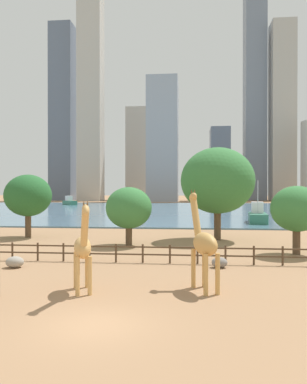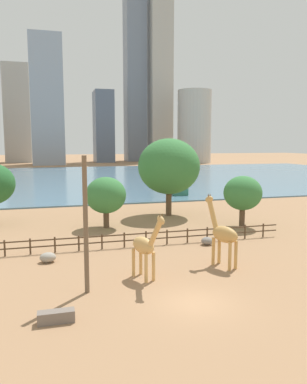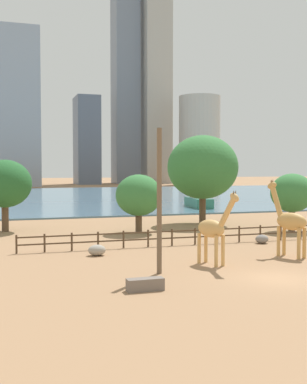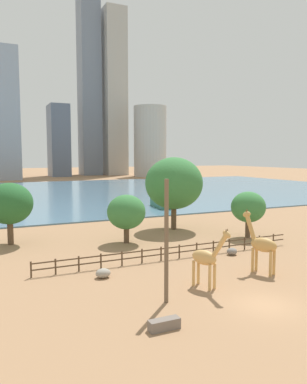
{
  "view_description": "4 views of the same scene",
  "coord_description": "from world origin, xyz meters",
  "px_view_note": "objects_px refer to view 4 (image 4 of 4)",
  "views": [
    {
      "loc": [
        3.57,
        -13.83,
        5.15
      ],
      "look_at": [
        -0.71,
        29.98,
        4.8
      ],
      "focal_mm": 35.0,
      "sensor_mm": 36.0,
      "label": 1
    },
    {
      "loc": [
        -7.45,
        -18.42,
        8.81
      ],
      "look_at": [
        3.75,
        22.09,
        3.29
      ],
      "focal_mm": 35.0,
      "sensor_mm": 36.0,
      "label": 2
    },
    {
      "loc": [
        -13.99,
        -22.18,
        5.88
      ],
      "look_at": [
        0.29,
        22.58,
        3.57
      ],
      "focal_mm": 45.0,
      "sensor_mm": 36.0,
      "label": 3
    },
    {
      "loc": [
        -16.32,
        -18.04,
        9.6
      ],
      "look_at": [
        1.36,
        20.03,
        5.48
      ],
      "focal_mm": 35.0,
      "sensor_mm": 36.0,
      "label": 4
    }
  ],
  "objects_px": {
    "boulder_near_fence": "(232,251)",
    "tree_left_large": "(174,183)",
    "utility_pole": "(166,242)",
    "tree_left_small": "(9,204)",
    "giraffe_tall": "(262,244)",
    "boulder_by_pole": "(103,273)",
    "boat_sailboat": "(162,202)",
    "giraffe_companion": "(206,258)",
    "tree_center_broad": "(126,212)",
    "tree_right_tall": "(248,207)",
    "feeding_trough": "(164,324)"
  },
  "relations": [
    {
      "from": "feeding_trough",
      "to": "boat_sailboat",
      "type": "bearing_deg",
      "value": 63.95
    },
    {
      "from": "boulder_by_pole",
      "to": "tree_right_tall",
      "type": "distance_m",
      "value": 21.18
    },
    {
      "from": "boulder_near_fence",
      "to": "tree_left_large",
      "type": "relative_size",
      "value": 0.11
    },
    {
      "from": "giraffe_companion",
      "to": "tree_left_large",
      "type": "xyz_separation_m",
      "value": [
        8.08,
        20.22,
        3.78
      ]
    },
    {
      "from": "boat_sailboat",
      "to": "giraffe_companion",
      "type": "bearing_deg",
      "value": -15.13
    },
    {
      "from": "boulder_near_fence",
      "to": "boulder_by_pole",
      "type": "bearing_deg",
      "value": -174.45
    },
    {
      "from": "giraffe_companion",
      "to": "giraffe_tall",
      "type": "bearing_deg",
      "value": 79.18
    },
    {
      "from": "boulder_near_fence",
      "to": "tree_left_small",
      "type": "bearing_deg",
      "value": 144.59
    },
    {
      "from": "giraffe_tall",
      "to": "boulder_near_fence",
      "type": "relative_size",
      "value": 4.97
    },
    {
      "from": "boulder_near_fence",
      "to": "boat_sailboat",
      "type": "height_order",
      "value": "boat_sailboat"
    },
    {
      "from": "feeding_trough",
      "to": "tree_right_tall",
      "type": "xyz_separation_m",
      "value": [
        19.34,
        16.78,
        3.27
      ]
    },
    {
      "from": "giraffe_companion",
      "to": "boulder_near_fence",
      "type": "distance_m",
      "value": 9.97
    },
    {
      "from": "giraffe_tall",
      "to": "tree_left_large",
      "type": "bearing_deg",
      "value": -28.14
    },
    {
      "from": "boulder_near_fence",
      "to": "tree_right_tall",
      "type": "xyz_separation_m",
      "value": [
        6.42,
        5.59,
        3.23
      ]
    },
    {
      "from": "boulder_near_fence",
      "to": "tree_center_broad",
      "type": "relative_size",
      "value": 0.19
    },
    {
      "from": "boulder_near_fence",
      "to": "tree_left_large",
      "type": "bearing_deg",
      "value": 86.42
    },
    {
      "from": "giraffe_tall",
      "to": "utility_pole",
      "type": "distance_m",
      "value": 10.24
    },
    {
      "from": "giraffe_companion",
      "to": "boat_sailboat",
      "type": "height_order",
      "value": "boat_sailboat"
    },
    {
      "from": "utility_pole",
      "to": "tree_center_broad",
      "type": "relative_size",
      "value": 1.52
    },
    {
      "from": "boulder_by_pole",
      "to": "boat_sailboat",
      "type": "xyz_separation_m",
      "value": [
        21.37,
        32.94,
        0.87
      ]
    },
    {
      "from": "tree_left_large",
      "to": "tree_left_small",
      "type": "distance_m",
      "value": 20.02
    },
    {
      "from": "feeding_trough",
      "to": "boulder_near_fence",
      "type": "bearing_deg",
      "value": 40.9
    },
    {
      "from": "tree_center_broad",
      "to": "boulder_by_pole",
      "type": "bearing_deg",
      "value": -119.71
    },
    {
      "from": "boulder_near_fence",
      "to": "tree_left_small",
      "type": "xyz_separation_m",
      "value": [
        -19.11,
        13.59,
        4.1
      ]
    },
    {
      "from": "utility_pole",
      "to": "tree_left_large",
      "type": "height_order",
      "value": "tree_left_large"
    },
    {
      "from": "utility_pole",
      "to": "tree_left_large",
      "type": "bearing_deg",
      "value": 60.87
    },
    {
      "from": "boulder_near_fence",
      "to": "boulder_by_pole",
      "type": "height_order",
      "value": "boulder_by_pole"
    },
    {
      "from": "utility_pole",
      "to": "tree_left_large",
      "type": "relative_size",
      "value": 0.87
    },
    {
      "from": "utility_pole",
      "to": "feeding_trough",
      "type": "bearing_deg",
      "value": -118.47
    },
    {
      "from": "tree_left_large",
      "to": "giraffe_companion",
      "type": "bearing_deg",
      "value": -111.8
    },
    {
      "from": "feeding_trough",
      "to": "tree_left_small",
      "type": "relative_size",
      "value": 0.27
    },
    {
      "from": "tree_left_large",
      "to": "giraffe_tall",
      "type": "bearing_deg",
      "value": -96.2
    },
    {
      "from": "boulder_by_pole",
      "to": "boat_sailboat",
      "type": "distance_m",
      "value": 39.27
    },
    {
      "from": "boulder_near_fence",
      "to": "boat_sailboat",
      "type": "relative_size",
      "value": 0.14
    },
    {
      "from": "feeding_trough",
      "to": "boat_sailboat",
      "type": "distance_m",
      "value": 47.68
    },
    {
      "from": "boulder_near_fence",
      "to": "boat_sailboat",
      "type": "bearing_deg",
      "value": 75.78
    },
    {
      "from": "utility_pole",
      "to": "boulder_by_pole",
      "type": "distance_m",
      "value": 7.81
    },
    {
      "from": "feeding_trough",
      "to": "tree_center_broad",
      "type": "height_order",
      "value": "tree_center_broad"
    },
    {
      "from": "boulder_near_fence",
      "to": "tree_center_broad",
      "type": "height_order",
      "value": "tree_center_broad"
    },
    {
      "from": "giraffe_companion",
      "to": "boat_sailboat",
      "type": "distance_m",
      "value": 41.19
    },
    {
      "from": "utility_pole",
      "to": "boulder_by_pole",
      "type": "xyz_separation_m",
      "value": [
        -2.27,
        6.5,
        -3.69
      ]
    },
    {
      "from": "giraffe_tall",
      "to": "tree_left_small",
      "type": "xyz_separation_m",
      "value": [
        -17.88,
        19.14,
        2.05
      ]
    },
    {
      "from": "boulder_by_pole",
      "to": "tree_right_tall",
      "type": "relative_size",
      "value": 0.22
    },
    {
      "from": "feeding_trough",
      "to": "boat_sailboat",
      "type": "height_order",
      "value": "boat_sailboat"
    },
    {
      "from": "tree_right_tall",
      "to": "boat_sailboat",
      "type": "distance_m",
      "value": 26.2
    },
    {
      "from": "tree_left_large",
      "to": "boulder_by_pole",
      "type": "bearing_deg",
      "value": -133.62
    },
    {
      "from": "giraffe_tall",
      "to": "boulder_by_pole",
      "type": "relative_size",
      "value": 4.33
    },
    {
      "from": "giraffe_companion",
      "to": "feeding_trough",
      "type": "distance_m",
      "value": 7.55
    },
    {
      "from": "boulder_by_pole",
      "to": "tree_left_small",
      "type": "height_order",
      "value": "tree_left_small"
    },
    {
      "from": "utility_pole",
      "to": "tree_left_small",
      "type": "relative_size",
      "value": 1.21
    }
  ]
}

